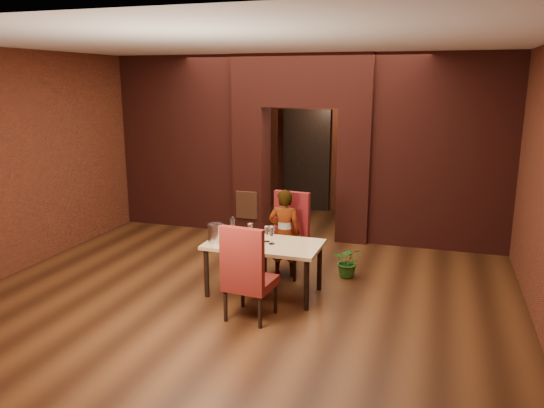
{
  "coord_description": "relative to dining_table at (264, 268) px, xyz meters",
  "views": [
    {
      "loc": [
        2.34,
        -7.04,
        2.76
      ],
      "look_at": [
        0.08,
        0.0,
        1.02
      ],
      "focal_mm": 35.0,
      "sensor_mm": 36.0,
      "label": 1
    }
  ],
  "objects": [
    {
      "name": "floor",
      "position": [
        -0.23,
        0.8,
        -0.35
      ],
      "size": [
        8.0,
        8.0,
        0.0
      ],
      "primitive_type": "plane",
      "color": "#462511",
      "rests_on": "ground"
    },
    {
      "name": "ceiling",
      "position": [
        -0.23,
        0.8,
        2.85
      ],
      "size": [
        7.0,
        8.0,
        0.04
      ],
      "primitive_type": "cube",
      "color": "silver",
      "rests_on": "ground"
    },
    {
      "name": "wall_back",
      "position": [
        -0.23,
        4.8,
        1.25
      ],
      "size": [
        7.0,
        0.04,
        3.2
      ],
      "primitive_type": "cube",
      "color": "maroon",
      "rests_on": "ground"
    },
    {
      "name": "wall_front",
      "position": [
        -0.23,
        -3.2,
        1.25
      ],
      "size": [
        7.0,
        0.04,
        3.2
      ],
      "primitive_type": "cube",
      "color": "maroon",
      "rests_on": "ground"
    },
    {
      "name": "wall_left",
      "position": [
        -3.73,
        0.8,
        1.25
      ],
      "size": [
        0.04,
        8.0,
        3.2
      ],
      "primitive_type": "cube",
      "color": "maroon",
      "rests_on": "ground"
    },
    {
      "name": "wall_right",
      "position": [
        3.27,
        0.8,
        1.25
      ],
      "size": [
        0.04,
        8.0,
        3.2
      ],
      "primitive_type": "cube",
      "color": "maroon",
      "rests_on": "ground"
    },
    {
      "name": "pillar_left",
      "position": [
        -1.18,
        2.8,
        0.8
      ],
      "size": [
        0.55,
        0.55,
        2.3
      ],
      "primitive_type": "cube",
      "color": "maroon",
      "rests_on": "ground"
    },
    {
      "name": "pillar_right",
      "position": [
        0.72,
        2.8,
        0.8
      ],
      "size": [
        0.55,
        0.55,
        2.3
      ],
      "primitive_type": "cube",
      "color": "maroon",
      "rests_on": "ground"
    },
    {
      "name": "lintel",
      "position": [
        -0.23,
        2.8,
        2.4
      ],
      "size": [
        2.45,
        0.55,
        0.9
      ],
      "primitive_type": "cube",
      "color": "maroon",
      "rests_on": "ground"
    },
    {
      "name": "wing_wall_left",
      "position": [
        -2.59,
        2.8,
        1.25
      ],
      "size": [
        2.28,
        0.35,
        3.2
      ],
      "primitive_type": "cube",
      "color": "maroon",
      "rests_on": "ground"
    },
    {
      "name": "wing_wall_right",
      "position": [
        2.14,
        2.8,
        1.25
      ],
      "size": [
        2.28,
        0.35,
        3.2
      ],
      "primitive_type": "cube",
      "color": "maroon",
      "rests_on": "ground"
    },
    {
      "name": "vent_panel",
      "position": [
        -1.18,
        2.51,
        0.2
      ],
      "size": [
        0.4,
        0.03,
        0.5
      ],
      "primitive_type": "cube",
      "color": "#AA5731",
      "rests_on": "ground"
    },
    {
      "name": "rear_door",
      "position": [
        -0.63,
        4.74,
        0.7
      ],
      "size": [
        0.9,
        0.08,
        2.1
      ],
      "primitive_type": "cube",
      "color": "black",
      "rests_on": "ground"
    },
    {
      "name": "rear_door_frame",
      "position": [
        -0.63,
        4.7,
        0.7
      ],
      "size": [
        1.02,
        0.04,
        2.22
      ],
      "primitive_type": "cube",
      "color": "black",
      "rests_on": "ground"
    },
    {
      "name": "dining_table",
      "position": [
        0.0,
        0.0,
        0.0
      ],
      "size": [
        1.49,
        0.85,
        0.7
      ],
      "primitive_type": "cube",
      "rotation": [
        0.0,
        0.0,
        -0.01
      ],
      "color": "tan",
      "rests_on": "ground"
    },
    {
      "name": "chair_far",
      "position": [
        0.07,
        0.78,
        0.24
      ],
      "size": [
        0.59,
        0.59,
        1.18
      ],
      "primitive_type": "cube",
      "rotation": [
        0.0,
        0.0,
        -0.11
      ],
      "color": "maroon",
      "rests_on": "ground"
    },
    {
      "name": "chair_near",
      "position": [
        0.09,
        -0.74,
        0.23
      ],
      "size": [
        0.58,
        0.58,
        1.16
      ],
      "primitive_type": "cube",
      "rotation": [
        0.0,
        0.0,
        3.04
      ],
      "color": "maroon",
      "rests_on": "ground"
    },
    {
      "name": "person_seated",
      "position": [
        0.07,
        0.72,
        0.29
      ],
      "size": [
        0.49,
        0.34,
        1.27
      ],
      "primitive_type": "imported",
      "rotation": [
        0.0,
        0.0,
        3.23
      ],
      "color": "white",
      "rests_on": "ground"
    },
    {
      "name": "wine_glass_a",
      "position": [
        -0.24,
        0.16,
        0.45
      ],
      "size": [
        0.08,
        0.08,
        0.2
      ],
      "primitive_type": null,
      "color": "white",
      "rests_on": "dining_table"
    },
    {
      "name": "wine_glass_b",
      "position": [
        0.03,
        0.06,
        0.45
      ],
      "size": [
        0.08,
        0.08,
        0.21
      ],
      "primitive_type": null,
      "color": "white",
      "rests_on": "dining_table"
    },
    {
      "name": "wine_glass_c",
      "position": [
        0.11,
        -0.02,
        0.46
      ],
      "size": [
        0.09,
        0.09,
        0.23
      ],
      "primitive_type": null,
      "color": "white",
      "rests_on": "dining_table"
    },
    {
      "name": "tasting_sheet",
      "position": [
        -0.2,
        -0.24,
        0.35
      ],
      "size": [
        0.36,
        0.28,
        0.0
      ],
      "primitive_type": "cube",
      "rotation": [
        0.0,
        0.0,
        0.09
      ],
      "color": "silver",
      "rests_on": "dining_table"
    },
    {
      "name": "wine_bucket",
      "position": [
        -0.61,
        -0.15,
        0.47
      ],
      "size": [
        0.2,
        0.2,
        0.24
      ],
      "primitive_type": "cylinder",
      "color": "silver",
      "rests_on": "dining_table"
    },
    {
      "name": "water_bottle",
      "position": [
        -0.49,
        0.13,
        0.49
      ],
      "size": [
        0.07,
        0.07,
        0.28
      ],
      "primitive_type": "cylinder",
      "color": "white",
      "rests_on": "dining_table"
    },
    {
      "name": "potted_plant",
      "position": [
        0.96,
        0.93,
        -0.11
      ],
      "size": [
        0.43,
        0.37,
        0.47
      ],
      "primitive_type": "imported",
      "rotation": [
        0.0,
        0.0,
        0.02
      ],
      "color": "#245B1A",
      "rests_on": "ground"
    }
  ]
}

